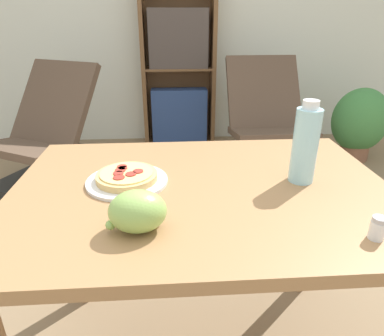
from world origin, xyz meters
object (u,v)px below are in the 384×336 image
at_px(potted_plant_floor, 360,123).
at_px(lounge_chair_near, 45,152).
at_px(grape_bunch, 137,212).
at_px(salt_shaker, 378,228).
at_px(drink_bottle, 305,145).
at_px(lounge_chair_far, 266,137).
at_px(bookshelf, 179,75).
at_px(pizza_on_plate, 127,178).

bearing_deg(potted_plant_floor, lounge_chair_near, -171.08).
distance_m(grape_bunch, salt_shaker, 0.54).
height_order(drink_bottle, lounge_chair_near, drink_bottle).
height_order(lounge_chair_far, bookshelf, bookshelf).
bearing_deg(pizza_on_plate, grape_bunch, -78.08).
bearing_deg(drink_bottle, bookshelf, 96.98).
bearing_deg(salt_shaker, lounge_chair_near, 127.88).
distance_m(grape_bunch, bookshelf, 2.63).
bearing_deg(pizza_on_plate, lounge_chair_far, 61.19).
bearing_deg(drink_bottle, grape_bunch, -154.04).
distance_m(grape_bunch, lounge_chair_near, 1.93).
bearing_deg(bookshelf, drink_bottle, -83.02).
bearing_deg(bookshelf, salt_shaker, -82.45).
height_order(grape_bunch, lounge_chair_far, lounge_chair_far).
xyz_separation_m(lounge_chair_far, potted_plant_floor, (0.87, 0.18, 0.05)).
xyz_separation_m(pizza_on_plate, grape_bunch, (0.05, -0.25, 0.03)).
bearing_deg(bookshelf, grape_bunch, -93.89).
xyz_separation_m(drink_bottle, salt_shaker, (0.06, -0.30, -0.09)).
bearing_deg(grape_bunch, pizza_on_plate, 101.92).
bearing_deg(potted_plant_floor, bookshelf, 160.45).
relative_size(salt_shaker, lounge_chair_near, 0.06).
distance_m(drink_bottle, salt_shaker, 0.32).
bearing_deg(lounge_chair_far, lounge_chair_near, -172.65).
relative_size(pizza_on_plate, grape_bunch, 1.71).
bearing_deg(potted_plant_floor, drink_bottle, -124.17).
distance_m(grape_bunch, potted_plant_floor, 2.73).
bearing_deg(lounge_chair_far, pizza_on_plate, -119.02).
bearing_deg(lounge_chair_near, pizza_on_plate, -33.79).
xyz_separation_m(pizza_on_plate, bookshelf, (0.23, 2.37, -0.08)).
xyz_separation_m(salt_shaker, potted_plant_floor, (1.19, 2.14, -0.42)).
height_order(salt_shaker, lounge_chair_near, lounge_chair_near).
bearing_deg(pizza_on_plate, potted_plant_floor, 45.77).
xyz_separation_m(salt_shaker, lounge_chair_near, (-1.35, 1.74, -0.47)).
xyz_separation_m(pizza_on_plate, salt_shaker, (0.59, -0.32, 0.01)).
bearing_deg(salt_shaker, lounge_chair_far, 80.82).
xyz_separation_m(pizza_on_plate, drink_bottle, (0.52, -0.02, 0.10)).
relative_size(lounge_chair_far, potted_plant_floor, 1.40).
distance_m(drink_bottle, lounge_chair_far, 1.80).
distance_m(pizza_on_plate, potted_plant_floor, 2.57).
height_order(lounge_chair_near, potted_plant_floor, lounge_chair_near).
bearing_deg(pizza_on_plate, salt_shaker, -28.58).
relative_size(lounge_chair_near, lounge_chair_far, 1.07).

